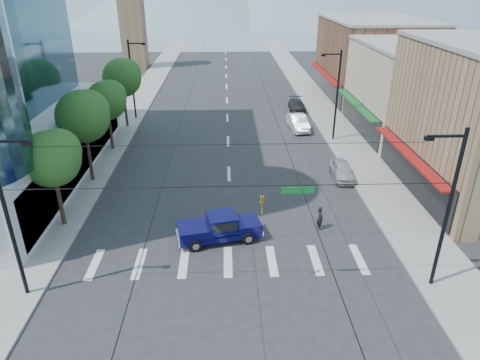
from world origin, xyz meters
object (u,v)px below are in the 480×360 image
at_px(pedestrian, 320,218).
at_px(parked_car_near, 342,170).
at_px(parked_car_far, 297,105).
at_px(parked_car_mid, 298,122).
at_px(pickup_truck, 219,227).

bearing_deg(pedestrian, parked_car_near, -37.79).
relative_size(pedestrian, parked_car_far, 0.36).
relative_size(parked_car_mid, parked_car_far, 1.05).
xyz_separation_m(parked_car_near, parked_car_far, (-0.69, 20.06, -0.02)).
height_order(parked_car_mid, parked_car_far, parked_car_mid).
xyz_separation_m(pickup_truck, parked_car_far, (9.45, 29.02, -0.27)).
bearing_deg(parked_car_far, parked_car_mid, -94.78).
bearing_deg(pedestrian, parked_car_far, -19.54).
bearing_deg(parked_car_far, pickup_truck, -105.07).
relative_size(pickup_truck, pedestrian, 3.40).
distance_m(parked_car_mid, parked_car_far, 7.44).
bearing_deg(parked_car_mid, pickup_truck, -116.16).
bearing_deg(parked_car_mid, parked_car_far, 77.41).
height_order(pedestrian, parked_car_near, pedestrian).
distance_m(pedestrian, parked_car_far, 28.04).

